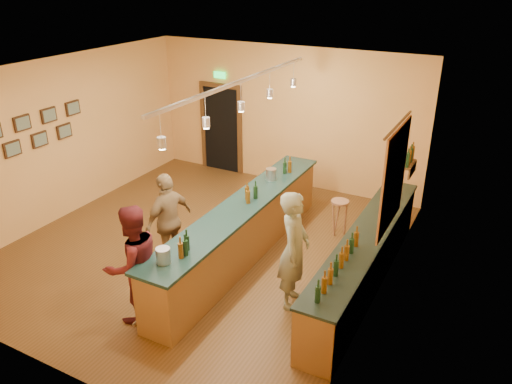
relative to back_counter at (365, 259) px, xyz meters
The scene contains 17 objects.
floor 3.01m from the back_counter, behind, with size 7.00×7.00×0.00m, color #563918.
ceiling 4.03m from the back_counter, behind, with size 6.50×7.00×0.02m, color silver.
wall_back 4.59m from the back_counter, 131.80° to the left, with size 6.50×0.02×3.20m, color #E2A654.
wall_front 4.86m from the back_counter, 128.91° to the right, with size 6.50×0.02×3.20m, color #E2A654.
wall_left 6.32m from the back_counter, behind, with size 0.02×7.00×3.20m, color #E2A654.
wall_right 1.16m from the back_counter, 32.52° to the right, with size 0.02×7.00×3.20m, color #E2A654.
doorway 5.75m from the back_counter, 144.79° to the left, with size 1.15×0.09×2.48m.
tapestry 1.41m from the back_counter, 40.29° to the left, with size 0.03×1.40×1.60m, color maroon.
bottle_shelf 2.10m from the back_counter, 83.32° to the left, with size 0.17×0.55×0.54m.
picture_grid 6.42m from the back_counter, behind, with size 0.06×2.20×0.70m, color #382111, non-canonical shape.
back_counter is the anchor object (origin of this frame).
tasting_bar 2.14m from the back_counter, behind, with size 0.73×5.10×1.38m.
pendant_track 3.28m from the back_counter, behind, with size 0.11×4.60×0.50m.
bartender 1.34m from the back_counter, 130.20° to the right, with size 0.68×0.45×1.86m, color gray.
customer_a 3.58m from the back_counter, 138.82° to the right, with size 0.88×0.68×1.80m, color #59191E.
customer_b 3.28m from the back_counter, 163.31° to the right, with size 0.99×0.41×1.69m, color #997A51.
bar_stool 1.71m from the back_counter, 122.60° to the left, with size 0.34×0.34×0.70m.
Camera 1 is at (4.62, -6.64, 4.73)m, focal length 35.00 mm.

